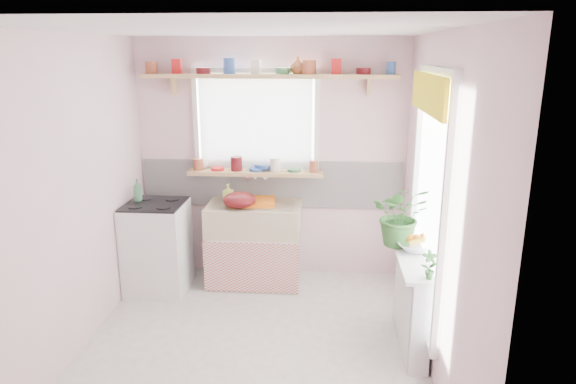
{
  "coord_description": "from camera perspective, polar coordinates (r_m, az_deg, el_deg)",
  "views": [
    {
      "loc": [
        0.58,
        -3.66,
        2.36
      ],
      "look_at": [
        0.26,
        0.55,
        1.2
      ],
      "focal_mm": 32.0,
      "sensor_mm": 36.0,
      "label": 1
    }
  ],
  "objects": [
    {
      "name": "dish_tray",
      "position": [
        5.25,
        -3.89,
        -1.07
      ],
      "size": [
        0.47,
        0.37,
        0.04
      ],
      "primitive_type": "cube",
      "rotation": [
        0.0,
        0.0,
        0.08
      ],
      "color": "orange",
      "rests_on": "sink_unit"
    },
    {
      "name": "soap_bottle_sink",
      "position": [
        5.3,
        -6.65,
        -0.15
      ],
      "size": [
        0.1,
        0.11,
        0.2
      ],
      "primitive_type": "imported",
      "rotation": [
        0.0,
        0.0,
        -0.2
      ],
      "color": "#E5F86E",
      "rests_on": "sink_unit"
    },
    {
      "name": "shelf_crockery",
      "position": [
        5.17,
        -2.39,
        13.57
      ],
      "size": [
        2.47,
        0.11,
        0.12
      ],
      "color": "#A55133",
      "rests_on": "pine_shelf"
    },
    {
      "name": "pine_shelf",
      "position": [
        5.17,
        -2.12,
        12.75
      ],
      "size": [
        2.52,
        0.24,
        0.04
      ],
      "primitive_type": "cube",
      "color": "#D9B26F",
      "rests_on": "room"
    },
    {
      "name": "radiator_ledge",
      "position": [
        4.39,
        13.6,
        -11.62
      ],
      "size": [
        0.22,
        0.95,
        0.78
      ],
      "color": "white",
      "rests_on": "ground"
    },
    {
      "name": "room",
      "position": [
        4.62,
        5.29,
        3.0
      ],
      "size": [
        3.2,
        3.2,
        3.2
      ],
      "color": "silver",
      "rests_on": "ground"
    },
    {
      "name": "cooker",
      "position": [
        5.35,
        -14.31,
        -5.89
      ],
      "size": [
        0.58,
        0.58,
        0.93
      ],
      "color": "white",
      "rests_on": "ground"
    },
    {
      "name": "sink_unit",
      "position": [
        5.36,
        -3.75,
        -5.68
      ],
      "size": [
        0.95,
        0.65,
        1.11
      ],
      "color": "white",
      "rests_on": "ground"
    },
    {
      "name": "herb_pot",
      "position": [
        3.83,
        15.45,
        -7.82
      ],
      "size": [
        0.13,
        0.09,
        0.22
      ],
      "primitive_type": "imported",
      "rotation": [
        0.0,
        0.0,
        0.15
      ],
      "color": "#2B5C24",
      "rests_on": "radiator_ledge"
    },
    {
      "name": "fruit",
      "position": [
        4.34,
        14.18,
        -5.06
      ],
      "size": [
        0.2,
        0.14,
        0.1
      ],
      "color": "orange",
      "rests_on": "fruit_bowl"
    },
    {
      "name": "shelf_vase",
      "position": [
        5.2,
        1.1,
        13.9
      ],
      "size": [
        0.19,
        0.19,
        0.16
      ],
      "primitive_type": "imported",
      "rotation": [
        0.0,
        0.0,
        -0.26
      ],
      "color": "#AD6235",
      "rests_on": "pine_shelf"
    },
    {
      "name": "colander",
      "position": [
        5.13,
        -5.42,
        -0.88
      ],
      "size": [
        0.37,
        0.37,
        0.15
      ],
      "primitive_type": "ellipsoid",
      "rotation": [
        0.0,
        0.0,
        0.14
      ],
      "color": "#5C0F12",
      "rests_on": "sink_unit"
    },
    {
      "name": "fruit_bowl",
      "position": [
        4.36,
        14.06,
        -5.84
      ],
      "size": [
        0.33,
        0.33,
        0.08
      ],
      "primitive_type": "imported",
      "rotation": [
        0.0,
        0.0,
        -0.04
      ],
      "color": "silver",
      "rests_on": "radiator_ledge"
    },
    {
      "name": "sill_bowl",
      "position": [
        5.37,
        -2.68,
        2.84
      ],
      "size": [
        0.25,
        0.25,
        0.07
      ],
      "primitive_type": "imported",
      "rotation": [
        0.0,
        0.0,
        0.22
      ],
      "color": "#365DAF",
      "rests_on": "windowsill"
    },
    {
      "name": "windowsill",
      "position": [
        5.33,
        -3.6,
        2.16
      ],
      "size": [
        1.4,
        0.22,
        0.04
      ],
      "primitive_type": "cube",
      "color": "#D9B26F",
      "rests_on": "room"
    },
    {
      "name": "jade_plant",
      "position": [
        4.37,
        12.46,
        -2.51
      ],
      "size": [
        0.5,
        0.44,
        0.53
      ],
      "primitive_type": "imported",
      "rotation": [
        0.0,
        0.0,
        -0.05
      ],
      "color": "#2D6026",
      "rests_on": "radiator_ledge"
    },
    {
      "name": "sill_cup",
      "position": [
        5.48,
        -9.38,
        3.04
      ],
      "size": [
        0.13,
        0.13,
        0.09
      ],
      "primitive_type": "imported",
      "rotation": [
        0.0,
        0.0,
        -0.2
      ],
      "color": "white",
      "rests_on": "windowsill"
    },
    {
      "name": "sill_crockery",
      "position": [
        5.32,
        -3.8,
        2.95
      ],
      "size": [
        1.35,
        0.11,
        0.12
      ],
      "color": "#A55133",
      "rests_on": "windowsill"
    },
    {
      "name": "cooker_bottle",
      "position": [
        5.3,
        -16.38,
        0.19
      ],
      "size": [
        0.11,
        0.11,
        0.22
      ],
      "primitive_type": "imported",
      "rotation": [
        0.0,
        0.0,
        0.32
      ],
      "color": "#3F7F54",
      "rests_on": "cooker"
    }
  ]
}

